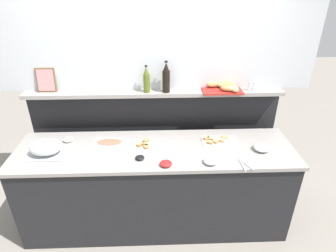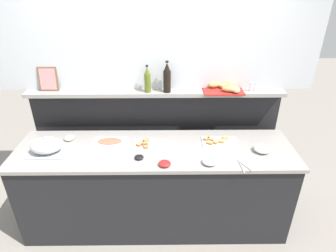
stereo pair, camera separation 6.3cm
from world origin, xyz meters
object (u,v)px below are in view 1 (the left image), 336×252
(pepper_shaker, at_px, (254,86))
(framed_picture, at_px, (46,80))
(glass_bowl_large, at_px, (262,148))
(serving_tongs, at_px, (244,164))
(wine_bottle_dark, at_px, (166,78))
(bread_basket, at_px, (226,87))
(sandwich_platter_side, at_px, (148,145))
(serving_cloche, at_px, (46,148))
(salt_shaker, at_px, (250,86))
(cold_cuts_platter, at_px, (110,142))
(condiment_bowl_dark, at_px, (68,139))
(condiment_bowl_cream, at_px, (140,158))
(glass_bowl_medium, at_px, (211,161))
(condiment_bowl_red, at_px, (166,164))
(olive_oil_bottle, at_px, (146,80))
(sandwich_platter_rear, at_px, (218,141))

(pepper_shaker, relative_size, framed_picture, 0.36)
(glass_bowl_large, xyz_separation_m, serving_tongs, (-0.23, -0.23, -0.02))
(wine_bottle_dark, relative_size, bread_basket, 0.79)
(sandwich_platter_side, bearing_deg, framed_picture, 156.69)
(serving_cloche, xyz_separation_m, salt_shaker, (1.95, 0.51, 0.37))
(cold_cuts_platter, height_order, serving_tongs, cold_cuts_platter)
(condiment_bowl_dark, bearing_deg, cold_cuts_platter, -8.14)
(condiment_bowl_dark, bearing_deg, serving_cloche, -119.58)
(condiment_bowl_cream, xyz_separation_m, framed_picture, (-0.94, 0.65, 0.50))
(glass_bowl_large, height_order, bread_basket, bread_basket)
(glass_bowl_medium, relative_size, salt_shaker, 1.45)
(condiment_bowl_red, distance_m, condiment_bowl_dark, 1.04)
(glass_bowl_large, relative_size, framed_picture, 0.64)
(glass_bowl_medium, distance_m, framed_picture, 1.79)
(serving_tongs, bearing_deg, serving_cloche, 172.56)
(cold_cuts_platter, distance_m, salt_shaker, 1.51)
(glass_bowl_large, relative_size, glass_bowl_medium, 1.22)
(serving_tongs, height_order, olive_oil_bottle, olive_oil_bottle)
(sandwich_platter_rear, bearing_deg, wine_bottle_dark, 145.95)
(condiment_bowl_red, bearing_deg, pepper_shaker, 38.00)
(cold_cuts_platter, bearing_deg, glass_bowl_medium, -21.40)
(pepper_shaker, bearing_deg, condiment_bowl_dark, -171.42)
(olive_oil_bottle, bearing_deg, pepper_shaker, 0.82)
(sandwich_platter_side, bearing_deg, salt_shaker, 20.91)
(sandwich_platter_rear, distance_m, wine_bottle_dark, 0.80)
(condiment_bowl_red, distance_m, framed_picture, 1.48)
(sandwich_platter_rear, height_order, serving_cloche, serving_cloche)
(sandwich_platter_rear, distance_m, pepper_shaker, 0.68)
(sandwich_platter_side, relative_size, wine_bottle_dark, 1.00)
(glass_bowl_medium, bearing_deg, serving_tongs, -7.64)
(serving_tongs, bearing_deg, cold_cuts_platter, 161.66)
(glass_bowl_large, bearing_deg, cold_cuts_platter, 173.08)
(sandwich_platter_side, relative_size, olive_oil_bottle, 1.15)
(bread_basket, bearing_deg, serving_tongs, -87.28)
(olive_oil_bottle, distance_m, salt_shaker, 1.05)
(sandwich_platter_side, relative_size, serving_tongs, 1.70)
(condiment_bowl_red, xyz_separation_m, wine_bottle_dark, (0.03, 0.70, 0.52))
(framed_picture, bearing_deg, wine_bottle_dark, -2.55)
(sandwich_platter_rear, bearing_deg, serving_cloche, -174.17)
(condiment_bowl_cream, height_order, pepper_shaker, pepper_shaker)
(serving_tongs, distance_m, wine_bottle_dark, 1.10)
(condiment_bowl_dark, bearing_deg, sandwich_platter_side, -8.36)
(sandwich_platter_side, bearing_deg, condiment_bowl_red, -63.71)
(condiment_bowl_dark, bearing_deg, glass_bowl_large, -7.19)
(sandwich_platter_side, relative_size, glass_bowl_large, 2.06)
(glass_bowl_medium, height_order, condiment_bowl_dark, glass_bowl_medium)
(salt_shaker, bearing_deg, bread_basket, 178.92)
(sandwich_platter_rear, distance_m, condiment_bowl_cream, 0.79)
(glass_bowl_medium, relative_size, condiment_bowl_red, 1.19)
(sandwich_platter_rear, xyz_separation_m, condiment_bowl_red, (-0.52, -0.37, 0.01))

